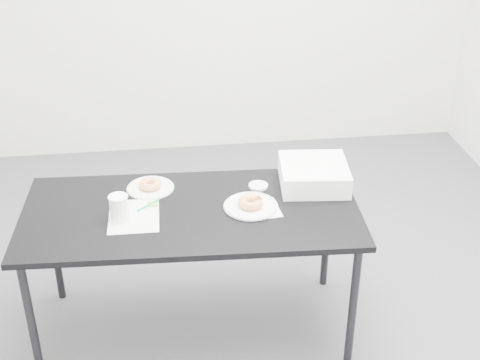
{
  "coord_description": "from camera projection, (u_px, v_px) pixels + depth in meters",
  "views": [
    {
      "loc": [
        -0.28,
        -2.64,
        2.3
      ],
      "look_at": [
        0.06,
        0.02,
        0.79
      ],
      "focal_mm": 50.0,
      "sensor_mm": 36.0,
      "label": 1
    }
  ],
  "objects": [
    {
      "name": "floor",
      "position": [
        229.0,
        317.0,
        3.44
      ],
      "size": [
        4.0,
        4.0,
        0.0
      ],
      "primitive_type": "plane",
      "color": "#47484C",
      "rests_on": "ground"
    },
    {
      "name": "table",
      "position": [
        191.0,
        220.0,
        3.05
      ],
      "size": [
        1.56,
        0.79,
        0.7
      ],
      "rotation": [
        0.0,
        0.0,
        -0.05
      ],
      "color": "black",
      "rests_on": "floor"
    },
    {
      "name": "scorecard",
      "position": [
        134.0,
        216.0,
        2.98
      ],
      "size": [
        0.23,
        0.29,
        0.0
      ],
      "primitive_type": "cube",
      "rotation": [
        0.0,
        0.0,
        -0.02
      ],
      "color": "white",
      "rests_on": "table"
    },
    {
      "name": "logo_patch",
      "position": [
        153.0,
        204.0,
        3.06
      ],
      "size": [
        0.05,
        0.05,
        0.0
      ],
      "primitive_type": "cube",
      "rotation": [
        0.0,
        0.0,
        -0.02
      ],
      "color": "green",
      "rests_on": "scorecard"
    },
    {
      "name": "pen",
      "position": [
        148.0,
        205.0,
        3.05
      ],
      "size": [
        0.1,
        0.09,
        0.01
      ],
      "primitive_type": "cylinder",
      "rotation": [
        0.0,
        1.57,
        0.73
      ],
      "color": "#0D9950",
      "rests_on": "scorecard"
    },
    {
      "name": "napkin",
      "position": [
        260.0,
        209.0,
        3.03
      ],
      "size": [
        0.19,
        0.19,
        0.0
      ],
      "primitive_type": "cube",
      "rotation": [
        0.0,
        0.0,
        0.09
      ],
      "color": "white",
      "rests_on": "table"
    },
    {
      "name": "plate_near",
      "position": [
        251.0,
        206.0,
        3.04
      ],
      "size": [
        0.25,
        0.25,
        0.01
      ],
      "primitive_type": "cylinder",
      "color": "silver",
      "rests_on": "napkin"
    },
    {
      "name": "donut_near",
      "position": [
        251.0,
        202.0,
        3.03
      ],
      "size": [
        0.12,
        0.12,
        0.04
      ],
      "primitive_type": "torus",
      "rotation": [
        0.0,
        0.0,
        -0.05
      ],
      "color": "#D58343",
      "rests_on": "plate_near"
    },
    {
      "name": "plate_far",
      "position": [
        150.0,
        188.0,
        3.19
      ],
      "size": [
        0.23,
        0.23,
        0.01
      ],
      "primitive_type": "cylinder",
      "color": "silver",
      "rests_on": "table"
    },
    {
      "name": "donut_far",
      "position": [
        150.0,
        184.0,
        3.18
      ],
      "size": [
        0.13,
        0.13,
        0.04
      ],
      "primitive_type": "torus",
      "rotation": [
        0.0,
        0.0,
        -0.21
      ],
      "color": "#D58343",
      "rests_on": "plate_far"
    },
    {
      "name": "coffee_cup",
      "position": [
        119.0,
        208.0,
        2.93
      ],
      "size": [
        0.08,
        0.08,
        0.12
      ],
      "primitive_type": "cylinder",
      "color": "white",
      "rests_on": "table"
    },
    {
      "name": "cup_lid",
      "position": [
        258.0,
        186.0,
        3.21
      ],
      "size": [
        0.09,
        0.09,
        0.01
      ],
      "primitive_type": "cylinder",
      "color": "white",
      "rests_on": "table"
    },
    {
      "name": "bakery_box",
      "position": [
        314.0,
        174.0,
        3.21
      ],
      "size": [
        0.35,
        0.35,
        0.11
      ],
      "primitive_type": "cube",
      "rotation": [
        0.0,
        0.0,
        -0.1
      ],
      "color": "white",
      "rests_on": "table"
    }
  ]
}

